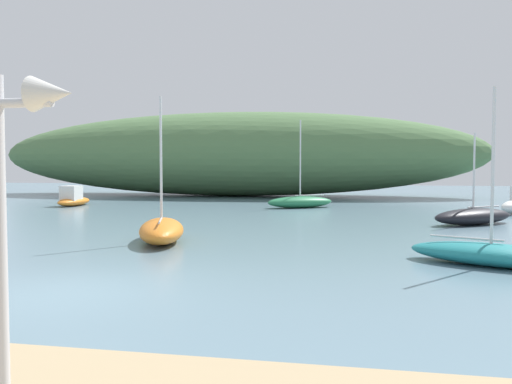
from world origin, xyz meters
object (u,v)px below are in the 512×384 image
object	(u,v)px
sailboat_inner_mooring	(162,230)
sailboat_far_right	(300,202)
motorboat_outer_mooring	(73,199)
sailboat_mid_channel	(473,216)
sailboat_by_sandbar	(491,254)

from	to	relation	value
sailboat_inner_mooring	sailboat_far_right	distance (m)	15.16
motorboat_outer_mooring	sailboat_inner_mooring	distance (m)	17.60
sailboat_mid_channel	sailboat_far_right	bearing A→B (deg)	137.12
sailboat_far_right	motorboat_outer_mooring	bearing A→B (deg)	-175.27
sailboat_far_right	sailboat_mid_channel	xyz separation A→B (m)	(8.09, -7.52, -0.01)
sailboat_inner_mooring	sailboat_far_right	world-z (taller)	sailboat_far_right
motorboat_outer_mooring	sailboat_far_right	size ratio (longest dim) A/B	0.65
sailboat_by_sandbar	sailboat_mid_channel	world-z (taller)	sailboat_by_sandbar
sailboat_mid_channel	sailboat_inner_mooring	bearing A→B (deg)	-146.08
sailboat_far_right	sailboat_mid_channel	size ratio (longest dim) A/B	1.23
sailboat_inner_mooring	motorboat_outer_mooring	bearing A→B (deg)	128.65
motorboat_outer_mooring	sailboat_mid_channel	distance (m)	22.86
sailboat_by_sandbar	sailboat_far_right	world-z (taller)	sailboat_far_right
motorboat_outer_mooring	sailboat_far_right	bearing A→B (deg)	4.73
motorboat_outer_mooring	sailboat_inner_mooring	bearing A→B (deg)	-51.35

